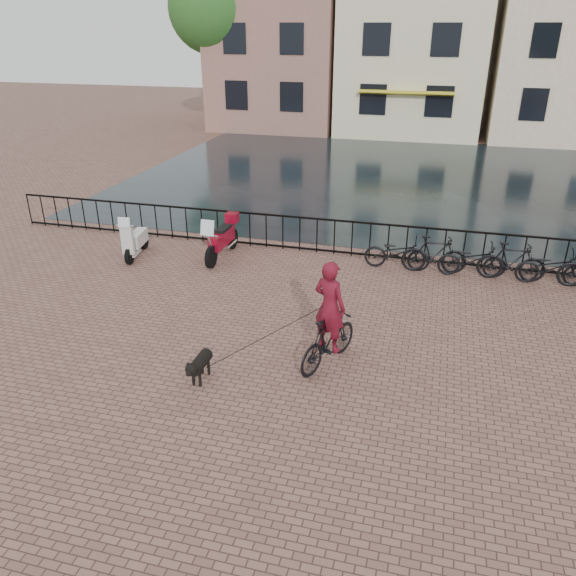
% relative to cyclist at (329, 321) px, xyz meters
% --- Properties ---
extents(ground, '(100.00, 100.00, 0.00)m').
position_rel_cyclist_xyz_m(ground, '(-0.96, -2.35, -0.94)').
color(ground, brown).
rests_on(ground, ground).
extents(canal_water, '(20.00, 20.00, 0.00)m').
position_rel_cyclist_xyz_m(canal_water, '(-0.96, 14.95, -0.94)').
color(canal_water, black).
rests_on(canal_water, ground).
extents(railing, '(20.00, 0.05, 1.02)m').
position_rel_cyclist_xyz_m(railing, '(-0.96, 5.65, -0.44)').
color(railing, black).
rests_on(railing, ground).
extents(canal_house_left, '(7.50, 9.00, 12.80)m').
position_rel_cyclist_xyz_m(canal_house_left, '(-8.46, 27.65, 5.46)').
color(canal_house_left, '#865B4E').
rests_on(canal_house_left, ground).
extents(canal_house_mid, '(8.00, 9.50, 11.80)m').
position_rel_cyclist_xyz_m(canal_house_mid, '(-0.46, 27.64, 4.95)').
color(canal_house_mid, beige).
rests_on(canal_house_mid, ground).
extents(canal_house_right, '(7.00, 9.00, 13.30)m').
position_rel_cyclist_xyz_m(canal_house_right, '(7.54, 27.65, 5.71)').
color(canal_house_right, '#C0A98F').
rests_on(canal_house_right, ground).
extents(tree_far_left, '(5.04, 5.04, 9.27)m').
position_rel_cyclist_xyz_m(tree_far_left, '(-11.96, 24.65, 5.78)').
color(tree_far_left, black).
rests_on(tree_far_left, ground).
extents(cyclist, '(1.19, 1.87, 2.49)m').
position_rel_cyclist_xyz_m(cyclist, '(0.00, 0.00, 0.00)').
color(cyclist, black).
rests_on(cyclist, ground).
extents(dog, '(0.30, 0.87, 0.59)m').
position_rel_cyclist_xyz_m(dog, '(-2.14, -1.11, -0.65)').
color(dog, black).
rests_on(dog, ground).
extents(motorcycle, '(0.54, 1.95, 1.38)m').
position_rel_cyclist_xyz_m(motorcycle, '(-3.92, 4.57, -0.25)').
color(motorcycle, maroon).
rests_on(motorcycle, ground).
extents(scooter, '(0.64, 1.52, 1.37)m').
position_rel_cyclist_xyz_m(scooter, '(-6.27, 4.05, -0.26)').
color(scooter, beige).
rests_on(scooter, ground).
extents(parked_bike_0, '(1.72, 0.60, 0.90)m').
position_rel_cyclist_xyz_m(parked_bike_0, '(0.84, 5.05, -0.49)').
color(parked_bike_0, black).
rests_on(parked_bike_0, ground).
extents(parked_bike_1, '(1.70, 0.64, 1.00)m').
position_rel_cyclist_xyz_m(parked_bike_1, '(1.79, 5.05, -0.44)').
color(parked_bike_1, black).
rests_on(parked_bike_1, ground).
extents(parked_bike_2, '(1.77, 0.77, 0.90)m').
position_rel_cyclist_xyz_m(parked_bike_2, '(2.74, 5.05, -0.49)').
color(parked_bike_2, black).
rests_on(parked_bike_2, ground).
extents(parked_bike_3, '(1.67, 0.51, 1.00)m').
position_rel_cyclist_xyz_m(parked_bike_3, '(3.69, 5.05, -0.44)').
color(parked_bike_3, black).
rests_on(parked_bike_3, ground).
extents(parked_bike_4, '(1.76, 0.72, 0.90)m').
position_rel_cyclist_xyz_m(parked_bike_4, '(4.64, 5.05, -0.49)').
color(parked_bike_4, black).
rests_on(parked_bike_4, ground).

